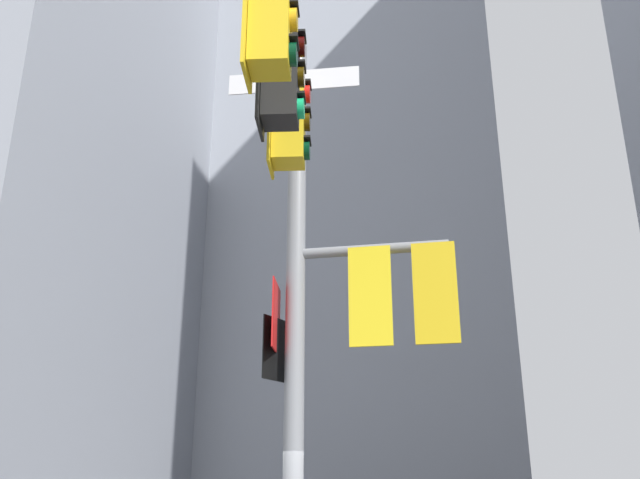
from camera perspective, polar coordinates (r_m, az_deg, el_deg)
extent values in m
cube|color=#9399A3|center=(37.79, 0.69, 5.80)|extent=(16.03, 16.03, 37.13)
cylinder|color=gray|center=(7.96, -2.08, -7.45)|extent=(0.22, 0.22, 7.65)
cylinder|color=gray|center=(7.59, -2.84, 15.30)|extent=(0.43, 3.16, 0.12)
cylinder|color=gray|center=(8.06, 4.21, -0.84)|extent=(1.79, 0.21, 0.12)
cube|color=gold|center=(7.68, -4.00, 9.54)|extent=(0.08, 0.48, 1.14)
cube|color=gold|center=(7.67, -2.57, 9.59)|extent=(0.37, 0.37, 1.00)
cylinder|color=red|center=(7.83, -1.04, 11.86)|extent=(0.08, 0.20, 0.20)
cube|color=black|center=(7.89, -0.99, 12.60)|extent=(0.09, 0.23, 0.02)
cylinder|color=#3C2C06|center=(7.65, -1.06, 9.63)|extent=(0.08, 0.20, 0.20)
cube|color=black|center=(7.71, -1.01, 10.41)|extent=(0.09, 0.23, 0.02)
cylinder|color=#06311C|center=(7.48, -1.08, 7.30)|extent=(0.08, 0.20, 0.20)
cube|color=black|center=(7.54, -1.03, 8.11)|extent=(0.09, 0.23, 0.02)
cube|color=black|center=(6.95, -4.84, 13.08)|extent=(0.08, 0.48, 1.14)
cube|color=black|center=(6.93, -3.24, 13.14)|extent=(0.37, 0.37, 1.00)
cylinder|color=#360605|center=(7.11, -1.52, 15.56)|extent=(0.08, 0.20, 0.20)
cube|color=black|center=(7.18, -1.46, 16.34)|extent=(0.09, 0.23, 0.02)
cylinder|color=#3C2C06|center=(6.91, -1.55, 13.20)|extent=(0.08, 0.20, 0.20)
cube|color=black|center=(6.98, -1.49, 14.03)|extent=(0.09, 0.23, 0.02)
cylinder|color=#19C672|center=(6.72, -1.57, 10.71)|extent=(0.08, 0.20, 0.20)
cube|color=black|center=(6.79, -1.51, 11.58)|extent=(0.09, 0.23, 0.02)
cube|color=gold|center=(6.24, -5.91, 17.43)|extent=(0.08, 0.48, 1.14)
cube|color=gold|center=(6.22, -4.09, 17.53)|extent=(0.37, 0.37, 1.00)
cylinder|color=yellow|center=(6.20, -2.17, 17.61)|extent=(0.08, 0.20, 0.20)
cube|color=black|center=(6.28, -2.09, 18.48)|extent=(0.09, 0.23, 0.02)
cylinder|color=#06311C|center=(5.99, -2.21, 14.96)|extent=(0.08, 0.20, 0.20)
cube|color=black|center=(6.06, -2.14, 15.89)|extent=(0.09, 0.23, 0.02)
cube|color=yellow|center=(7.70, 4.14, -4.60)|extent=(0.48, 0.05, 1.14)
cube|color=yellow|center=(7.88, 4.32, -4.96)|extent=(0.36, 0.36, 1.00)
cylinder|color=#360605|center=(8.17, 4.42, -2.95)|extent=(0.20, 0.07, 0.20)
cube|color=black|center=(8.21, 4.41, -2.16)|extent=(0.22, 0.08, 0.02)
cylinder|color=#3C2C06|center=(8.08, 4.49, -5.32)|extent=(0.20, 0.07, 0.20)
cube|color=black|center=(8.11, 4.47, -4.52)|extent=(0.22, 0.08, 0.02)
cylinder|color=#19C672|center=(7.99, 4.56, -7.75)|extent=(0.20, 0.07, 0.20)
cube|color=black|center=(8.03, 4.54, -6.92)|extent=(0.22, 0.08, 0.02)
cube|color=gold|center=(7.65, 9.48, -4.28)|extent=(0.48, 0.05, 1.14)
cube|color=gold|center=(7.84, 9.53, -4.65)|extent=(0.36, 0.36, 1.00)
cylinder|color=red|center=(8.13, 9.44, -2.64)|extent=(0.20, 0.07, 0.20)
cube|color=black|center=(8.17, 9.39, -1.84)|extent=(0.22, 0.08, 0.02)
cylinder|color=#3C2C06|center=(8.03, 9.58, -5.02)|extent=(0.20, 0.07, 0.20)
cube|color=black|center=(8.07, 9.53, -4.21)|extent=(0.22, 0.08, 0.02)
cylinder|color=#06311C|center=(7.95, 9.73, -7.45)|extent=(0.20, 0.07, 0.20)
cube|color=black|center=(7.98, 9.68, -6.62)|extent=(0.22, 0.08, 0.02)
cube|color=white|center=(8.85, -2.20, 12.94)|extent=(1.64, 0.04, 0.28)
cube|color=#19479E|center=(8.85, -2.20, 12.94)|extent=(1.60, 0.04, 0.24)
cube|color=red|center=(8.02, -3.64, -6.40)|extent=(0.07, 0.64, 0.80)
cube|color=white|center=(8.02, -3.64, -6.40)|extent=(0.06, 0.60, 0.76)
cube|color=black|center=(8.04, -3.40, -9.05)|extent=(0.27, 0.55, 0.72)
cube|color=white|center=(8.04, -3.40, -9.05)|extent=(0.24, 0.51, 0.68)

